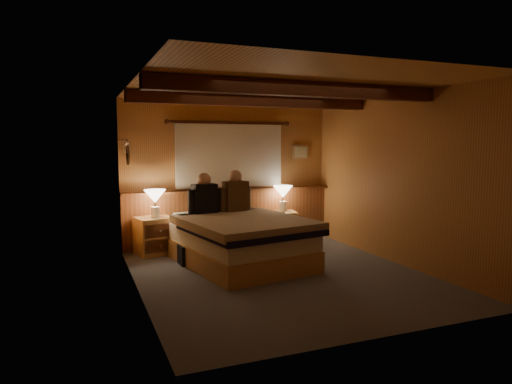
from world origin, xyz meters
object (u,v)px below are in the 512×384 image
nightstand_right (281,227)px  lamp_right (283,193)px  bed (242,240)px  duffel_bag (195,253)px  person_left (204,197)px  lamp_left (155,198)px  person_right (235,194)px  nightstand_left (154,236)px

nightstand_right → lamp_right: lamp_right is taller
bed → duffel_bag: bed is taller
person_left → duffel_bag: size_ratio=1.35×
nightstand_right → lamp_left: (-2.14, -0.05, 0.61)m
nightstand_right → lamp_right: bearing=53.2°
nightstand_right → lamp_right: 0.58m
lamp_right → person_right: person_right is taller
lamp_right → duffel_bag: 2.07m
person_left → duffel_bag: (-0.23, -0.31, -0.77)m
nightstand_right → lamp_left: lamp_left is taller
nightstand_left → lamp_right: bearing=-10.5°
nightstand_left → person_right: person_right is taller
lamp_left → duffel_bag: lamp_left is taller
bed → lamp_left: 1.56m
person_right → nightstand_left: bearing=149.9°
bed → lamp_left: (-1.02, 1.05, 0.53)m
nightstand_left → person_left: bearing=-46.1°
nightstand_right → bed: bearing=-123.4°
lamp_right → duffel_bag: (-1.76, -0.83, -0.71)m
bed → lamp_right: lamp_right is taller
person_right → person_left: bearing=174.5°
lamp_right → nightstand_left: bearing=-178.5°
lamp_left → duffel_bag: size_ratio=0.92×
lamp_left → person_left: 0.78m
lamp_right → person_left: 1.61m
lamp_left → person_right: person_right is taller
lamp_left → lamp_right: lamp_left is taller
nightstand_right → person_right: size_ratio=0.88×
nightstand_left → person_right: size_ratio=0.93×
nightstand_right → lamp_right: (0.05, 0.04, 0.58)m
lamp_left → person_left: (0.66, -0.42, 0.04)m
person_left → duffel_bag: bearing=-134.3°
lamp_right → person_left: bearing=-161.4°
nightstand_right → duffel_bag: bearing=-143.3°
person_right → bed: bearing=-113.1°
nightstand_left → duffel_bag: nightstand_left is taller
lamp_left → duffel_bag: bearing=-59.6°
nightstand_right → lamp_left: bearing=-166.6°
bed → lamp_right: 1.71m
person_left → nightstand_right: bearing=9.6°
nightstand_right → duffel_bag: 1.89m
nightstand_right → person_left: bearing=-150.3°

